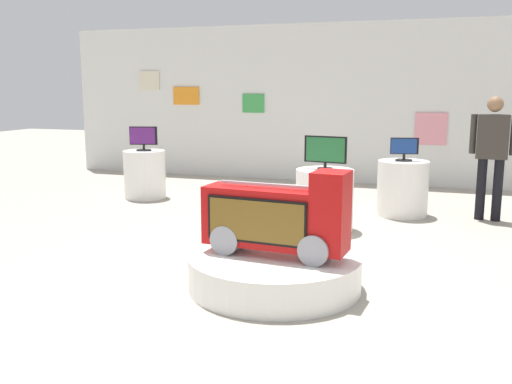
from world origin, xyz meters
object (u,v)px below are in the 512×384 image
Objects in this scene: shopper_browsing_near_truck at (492,149)px; novelty_firetruck_tv at (277,220)px; display_pedestal_center_rear at (324,200)px; tv_on_center_rear at (325,151)px; tv_on_far_right at (404,149)px; display_pedestal_right_rear at (145,174)px; tv_on_right_rear at (143,138)px; main_display_pedestal at (275,271)px; display_pedestal_far_right at (402,188)px.

novelty_firetruck_tv is at bearing -119.60° from shopper_browsing_near_truck.
tv_on_center_rear is at bearing -81.58° from display_pedestal_center_rear.
tv_on_far_right is (0.81, 3.29, 0.30)m from novelty_firetruck_tv.
shopper_browsing_near_truck reaches higher than novelty_firetruck_tv.
tv_on_far_right is at bearing -0.42° from display_pedestal_right_rear.
display_pedestal_center_rear is 3.34m from tv_on_right_rear.
display_pedestal_right_rear is at bearing -179.72° from shopper_browsing_near_truck.
main_display_pedestal is at bearing -89.82° from display_pedestal_center_rear.
tv_on_center_rear is 0.70× the size of display_pedestal_right_rear.
tv_on_center_rear is at bearing -126.61° from tv_on_far_right.
display_pedestal_far_right is (3.92, -0.02, -0.57)m from tv_on_right_rear.
tv_on_center_rear reaches higher than main_display_pedestal.
novelty_firetruck_tv is at bearing -89.22° from display_pedestal_center_rear.
display_pedestal_right_rear reaches higher than main_display_pedestal.
main_display_pedestal is 2.01× the size of display_pedestal_center_rear.
display_pedestal_far_right is at bearing 76.19° from novelty_firetruck_tv.
novelty_firetruck_tv is at bearing -103.81° from tv_on_far_right.
novelty_firetruck_tv reaches higher than display_pedestal_center_rear.
display_pedestal_right_rear is 1.74× the size of tv_on_right_rear.
main_display_pedestal is 2.01× the size of display_pedestal_right_rear.
novelty_firetruck_tv is at bearing -46.85° from display_pedestal_right_rear.
tv_on_center_rear reaches higher than display_pedestal_right_rear.
shopper_browsing_near_truck is at bearing 31.50° from tv_on_center_rear.
display_pedestal_right_rear is at bearing 159.43° from tv_on_center_rear.
tv_on_center_rear reaches higher than display_pedestal_far_right.
main_display_pedestal is 4.53m from display_pedestal_right_rear.
tv_on_center_rear is 1.42× the size of tv_on_far_right.
tv_on_far_right is at bearing 75.78° from main_display_pedestal.
tv_on_right_rear is 5.01m from shopper_browsing_near_truck.
tv_on_center_rear is 0.70× the size of display_pedestal_far_right.
tv_on_right_rear is 1.16× the size of tv_on_far_right.
display_pedestal_center_rear is at bearing -126.73° from tv_on_far_right.
main_display_pedestal is at bearing -104.22° from display_pedestal_far_right.
display_pedestal_center_rear is 1.40m from display_pedestal_far_right.
tv_on_far_right is (0.84, 1.13, -0.06)m from tv_on_center_rear.
shopper_browsing_near_truck is at bearing 0.28° from display_pedestal_right_rear.
display_pedestal_far_right is at bearing 76.44° from tv_on_far_right.
tv_on_center_rear is at bearing -20.50° from tv_on_right_rear.
tv_on_center_rear is 1.23× the size of tv_on_right_rear.
tv_on_right_rear reaches higher than tv_on_far_right.
display_pedestal_center_rear is 1.74× the size of tv_on_right_rear.
display_pedestal_far_right is at bearing -177.37° from shopper_browsing_near_truck.
tv_on_far_right is (-0.00, -0.00, 0.53)m from display_pedestal_far_right.
display_pedestal_right_rear is 0.57m from tv_on_right_rear.
display_pedestal_far_right is 0.46× the size of shopper_browsing_near_truck.
display_pedestal_far_right is at bearing 53.33° from display_pedestal_center_rear.
display_pedestal_center_rear is at bearing 98.42° from tv_on_center_rear.
display_pedestal_center_rear is at bearing 90.18° from main_display_pedestal.
shopper_browsing_near_truck is at bearing 60.05° from main_display_pedestal.
novelty_firetruck_tv is (0.02, -0.01, 0.46)m from main_display_pedestal.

